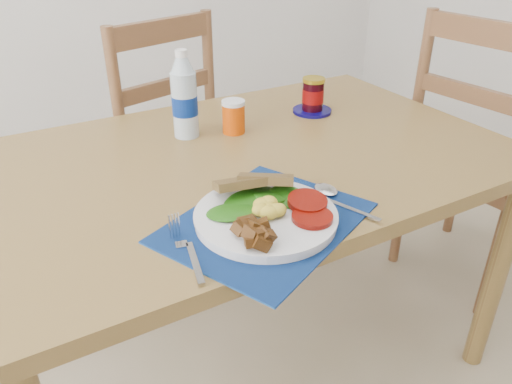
% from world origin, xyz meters
% --- Properties ---
extents(table, '(1.40, 0.90, 0.75)m').
position_xyz_m(table, '(0.00, 0.20, 0.67)').
color(table, brown).
rests_on(table, ground).
extents(chair_far, '(0.56, 0.54, 1.23)m').
position_xyz_m(chair_far, '(-0.04, 0.90, 0.61)').
color(chair_far, brown).
rests_on(chair_far, ground).
extents(chair_end, '(0.50, 0.51, 1.26)m').
position_xyz_m(chair_end, '(0.94, 0.16, 0.62)').
color(chair_end, brown).
rests_on(chair_end, ground).
extents(placemat, '(0.50, 0.46, 0.00)m').
position_xyz_m(placemat, '(-0.13, -0.12, 0.75)').
color(placemat, black).
rests_on(placemat, table).
extents(breakfast_plate, '(0.29, 0.29, 0.07)m').
position_xyz_m(breakfast_plate, '(-0.14, -0.12, 0.77)').
color(breakfast_plate, silver).
rests_on(breakfast_plate, placemat).
extents(fork, '(0.04, 0.18, 0.00)m').
position_xyz_m(fork, '(-0.32, -0.13, 0.76)').
color(fork, '#B2B5BA').
rests_on(fork, placemat).
extents(spoon, '(0.06, 0.19, 0.01)m').
position_xyz_m(spoon, '(0.05, -0.11, 0.76)').
color(spoon, '#B2B5BA').
rests_on(spoon, placemat).
extents(water_bottle, '(0.07, 0.07, 0.25)m').
position_xyz_m(water_bottle, '(-0.09, 0.39, 0.86)').
color(water_bottle, '#ADBFCC').
rests_on(water_bottle, table).
extents(juice_glass, '(0.07, 0.07, 0.09)m').
position_xyz_m(juice_glass, '(0.04, 0.35, 0.80)').
color(juice_glass, '#D14405').
rests_on(juice_glass, table).
extents(jam_on_saucer, '(0.12, 0.12, 0.11)m').
position_xyz_m(jam_on_saucer, '(0.33, 0.37, 0.80)').
color(jam_on_saucer, '#07044C').
rests_on(jam_on_saucer, table).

